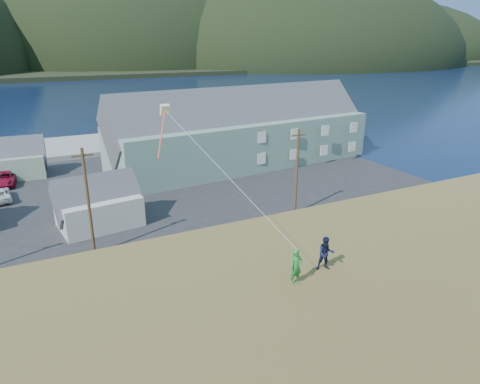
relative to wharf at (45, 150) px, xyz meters
name	(u,v)px	position (x,y,z in m)	size (l,w,h in m)	color
ground	(152,251)	(6.00, -40.00, -0.45)	(900.00, 900.00, 0.00)	#0A1638
grass_strip	(159,261)	(6.00, -42.00, -0.40)	(110.00, 8.00, 0.10)	#4C3D19
waterfront_lot	(113,190)	(6.00, -23.00, -0.39)	(72.00, 36.00, 0.12)	#28282B
wharf	(45,150)	(0.00, 0.00, 0.00)	(26.00, 14.00, 0.90)	gray
far_shore	(30,63)	(6.00, 290.00, 0.55)	(900.00, 320.00, 2.00)	black
far_hills	(90,63)	(41.59, 239.38, 1.55)	(760.00, 265.00, 143.00)	black
lodge	(243,130)	(24.75, -19.79, 4.55)	(37.84, 13.75, 13.03)	slate
shed_white	(98,203)	(3.06, -32.76, 1.87)	(8.14, 5.93, 6.02)	silver
shed_palegreen_far	(6,160)	(-4.86, -11.99, 1.96)	(9.62, 5.84, 6.26)	gray
utility_poles	(126,199)	(4.53, -38.50, 4.01)	(30.64, 0.24, 8.89)	#47331E
parked_cars	(25,183)	(-3.10, -18.15, 0.40)	(20.58, 12.65, 1.57)	gray
kite_flyer_green	(296,267)	(7.21, -59.16, 7.52)	(0.56, 0.37, 1.54)	#238231
kite_flyer_navy	(326,253)	(9.01, -58.76, 7.51)	(0.74, 0.58, 1.52)	#131934
kite_rig	(166,115)	(4.58, -51.05, 12.65)	(1.93, 4.44, 9.94)	beige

